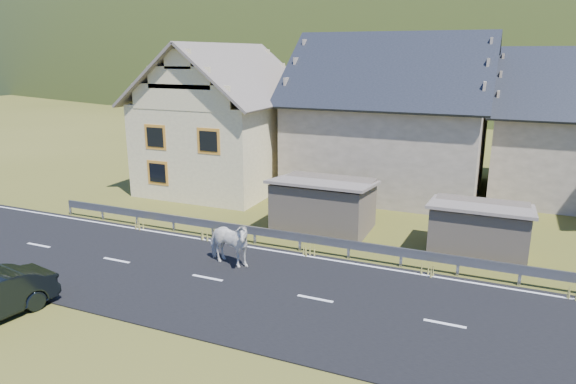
% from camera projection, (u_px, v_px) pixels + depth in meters
% --- Properties ---
extents(ground, '(160.00, 160.00, 0.00)m').
position_uv_depth(ground, '(315.00, 300.00, 16.38)').
color(ground, '#393D11').
rests_on(ground, ground).
extents(road, '(60.00, 7.00, 0.04)m').
position_uv_depth(road, '(315.00, 299.00, 16.38)').
color(road, black).
rests_on(road, ground).
extents(lane_markings, '(60.00, 6.60, 0.01)m').
position_uv_depth(lane_markings, '(315.00, 299.00, 16.37)').
color(lane_markings, silver).
rests_on(lane_markings, road).
extents(guardrail, '(28.10, 0.09, 0.75)m').
position_uv_depth(guardrail, '(349.00, 245.00, 19.50)').
color(guardrail, '#93969B').
rests_on(guardrail, ground).
extents(shed_left, '(4.30, 3.30, 2.40)m').
position_uv_depth(shed_left, '(324.00, 206.00, 22.62)').
color(shed_left, brown).
rests_on(shed_left, ground).
extents(shed_right, '(3.80, 2.90, 2.20)m').
position_uv_depth(shed_right, '(479.00, 231.00, 19.74)').
color(shed_right, brown).
rests_on(shed_right, ground).
extents(house_cream, '(7.80, 9.80, 8.30)m').
position_uv_depth(house_cream, '(225.00, 111.00, 29.66)').
color(house_cream, beige).
rests_on(house_cream, ground).
extents(house_stone_a, '(10.80, 9.80, 8.90)m').
position_uv_depth(house_stone_a, '(391.00, 108.00, 28.85)').
color(house_stone_a, '#B0A08C').
rests_on(house_stone_a, ground).
extents(mountain, '(440.00, 280.00, 260.00)m').
position_uv_depth(mountain, '(504.00, 134.00, 179.56)').
color(mountain, '#273A12').
rests_on(mountain, ground).
extents(conifer_patch, '(76.00, 50.00, 28.00)m').
position_uv_depth(conifer_patch, '(262.00, 59.00, 133.22)').
color(conifer_patch, black).
rests_on(conifer_patch, ground).
extents(horse, '(1.29, 2.20, 1.75)m').
position_uv_depth(horse, '(228.00, 243.00, 18.74)').
color(horse, silver).
rests_on(horse, road).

